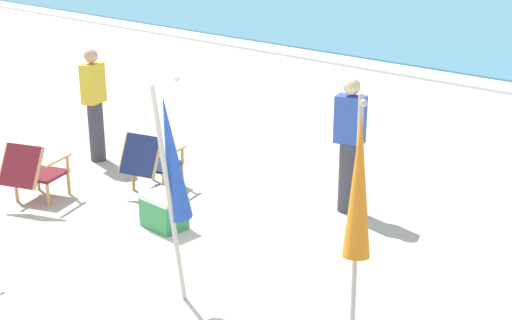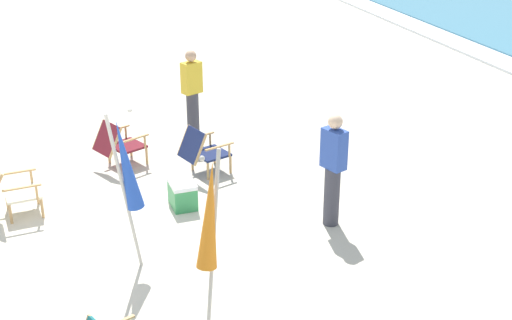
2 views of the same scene
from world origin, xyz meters
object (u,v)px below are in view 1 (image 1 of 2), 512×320
Objects in this scene: beach_chair_back_right at (32,171)px; cooler_box at (164,211)px; person_near_chairs at (94,104)px; umbrella_furled_blue at (172,161)px; umbrella_furled_orange at (358,188)px; beach_chair_front_left at (150,161)px; person_by_waterline at (349,144)px.

beach_chair_back_right reaches higher than cooler_box.
umbrella_furled_blue is at bearing -25.20° from person_near_chairs.
umbrella_furled_blue reaches higher than beach_chair_back_right.
beach_chair_back_right is 0.44× the size of umbrella_furled_orange.
beach_chair_back_right is 1.88× the size of cooler_box.
cooler_box is at bearing 144.41° from umbrella_furled_blue.
beach_chair_front_left is at bearing 146.28° from umbrella_furled_blue.
person_near_chairs is at bearing 161.42° from cooler_box.
umbrella_furled_blue reaches higher than umbrella_furled_orange.
beach_chair_back_right is at bearing -140.19° from person_by_waterline.
person_by_waterline is (2.94, 2.45, 0.42)m from beach_chair_back_right.
beach_chair_back_right is 1.73m from person_near_chairs.
umbrella_furled_blue is at bearing -86.51° from person_by_waterline.
person_near_chairs is at bearing 118.31° from beach_chair_back_right.
beach_chair_front_left is 0.94× the size of beach_chair_back_right.
cooler_box is (-2.92, 0.41, -1.18)m from umbrella_furled_orange.
beach_chair_back_right is at bearing -159.92° from cooler_box.
umbrella_furled_orange reaches higher than cooler_box.
beach_chair_front_left is 2.55m from person_by_waterline.
person_by_waterline is at bearing 56.30° from cooler_box.
person_near_chairs reaches higher than cooler_box.
umbrella_furled_orange is at bearing 20.70° from umbrella_furled_blue.
umbrella_furled_blue is 2.87m from person_by_waterline.
beach_chair_front_left is 0.41× the size of umbrella_furled_orange.
person_by_waterline is (-1.71, 2.23, -0.54)m from umbrella_furled_orange.
umbrella_furled_blue is 1.30× the size of person_by_waterline.
umbrella_furled_orange is at bearing -13.01° from person_near_chairs.
umbrella_furled_blue reaches higher than person_near_chairs.
umbrella_furled_blue is at bearing -159.30° from umbrella_furled_orange.
umbrella_furled_blue reaches higher than person_by_waterline.
beach_chair_back_right is at bearing 173.41° from umbrella_furled_blue.
umbrella_furled_orange is (3.90, -1.00, 0.96)m from beach_chair_front_left.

